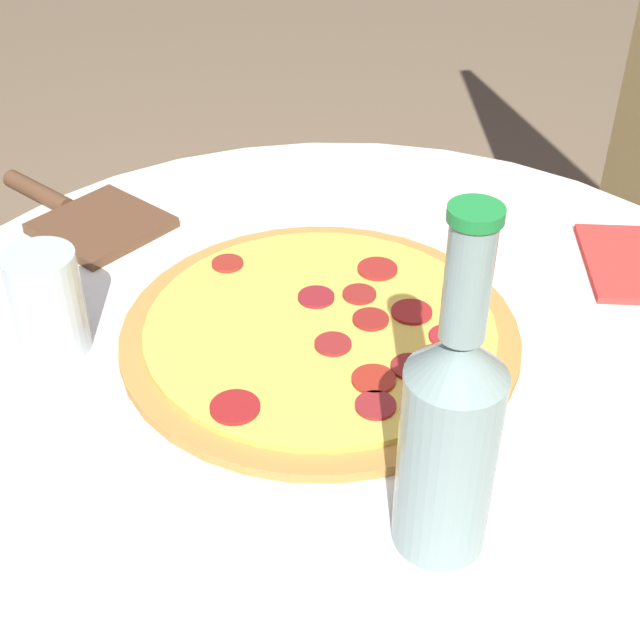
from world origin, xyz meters
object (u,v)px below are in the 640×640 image
Objects in this scene: beer_bottle at (450,432)px; pizza_paddle at (86,217)px; pizza at (321,331)px; drinking_glass at (48,302)px.

pizza_paddle is (-0.53, -0.22, -0.10)m from beer_bottle.
pizza is 0.34m from pizza_paddle.
pizza_paddle is 0.23m from drinking_glass.
drinking_glass is (-0.30, -0.26, -0.05)m from beer_bottle.
pizza is 3.74× the size of drinking_glass.
beer_bottle reaches higher than pizza.
beer_bottle is (0.25, 0.02, 0.10)m from pizza.
drinking_glass reaches higher than pizza_paddle.
pizza is 1.59× the size of pizza_paddle.
drinking_glass is at bearing 135.34° from pizza_paddle.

